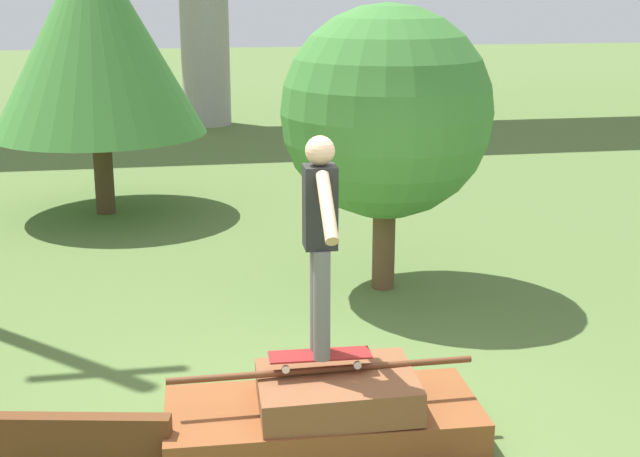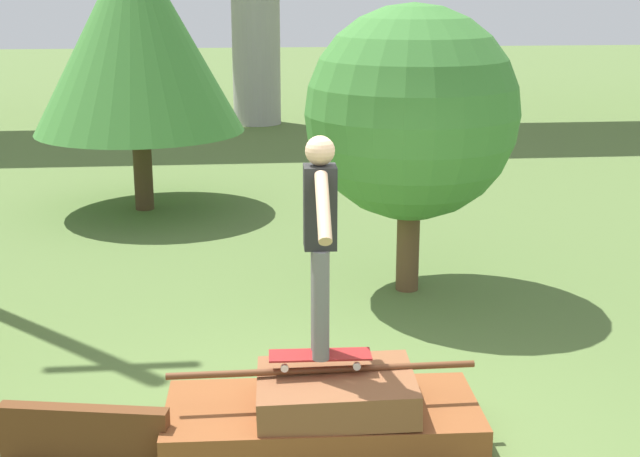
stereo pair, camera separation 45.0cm
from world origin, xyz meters
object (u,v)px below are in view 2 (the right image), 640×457
Objects in this scene: tree_behind_left at (136,34)px; tree_behind_right at (412,114)px; skateboard at (320,356)px; skater at (320,232)px.

tree_behind_right is at bearing -50.87° from tree_behind_left.
skateboard is 0.24× the size of tree_behind_right.
tree_behind_right is (1.25, 3.14, 1.25)m from skateboard.
skater is at bearing -111.74° from tree_behind_right.
tree_behind_right reaches higher than skateboard.
tree_behind_right is (3.13, -3.84, -0.60)m from tree_behind_left.
tree_behind_left reaches higher than skater.
tree_behind_left reaches higher than tree_behind_right.
tree_behind_left is (-1.87, 6.98, 1.85)m from skateboard.
skateboard is at bearing -74.96° from tree_behind_left.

